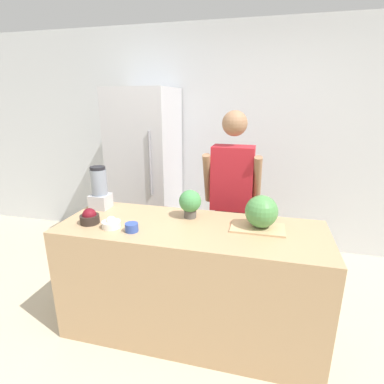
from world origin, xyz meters
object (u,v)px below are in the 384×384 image
at_px(refrigerator, 146,172).
at_px(watermelon, 261,211).
at_px(bowl_cream, 111,223).
at_px(bowl_small_blue, 132,227).
at_px(bowl_cherries, 90,217).
at_px(potted_plant, 190,202).
at_px(person, 231,201).
at_px(blender, 100,189).

distance_m(refrigerator, watermelon, 1.80).
height_order(bowl_cream, bowl_small_blue, bowl_cream).
height_order(bowl_cherries, potted_plant, potted_plant).
height_order(refrigerator, potted_plant, refrigerator).
height_order(person, bowl_cherries, person).
distance_m(watermelon, blender, 1.32).
height_order(bowl_cherries, blender, blender).
xyz_separation_m(person, bowl_cherries, (-0.95, -0.82, 0.06)).
distance_m(refrigerator, person, 1.23).
bearing_deg(blender, watermelon, -4.40).
bearing_deg(bowl_cream, potted_plant, 32.92).
bearing_deg(bowl_cherries, potted_plant, 22.91).
relative_size(bowl_small_blue, potted_plant, 0.42).
bearing_deg(bowl_small_blue, refrigerator, 108.55).
xyz_separation_m(refrigerator, blender, (0.03, -1.08, 0.11)).
bearing_deg(person, blender, -154.26).
bearing_deg(blender, bowl_cherries, -73.81).
relative_size(refrigerator, bowl_cream, 14.23).
bearing_deg(blender, refrigerator, 91.83).
height_order(bowl_cream, blender, blender).
bearing_deg(person, refrigerator, 151.64).
distance_m(refrigerator, bowl_cherries, 1.40).
xyz_separation_m(bowl_cream, potted_plant, (0.50, 0.32, 0.09)).
relative_size(bowl_cherries, bowl_small_blue, 1.52).
xyz_separation_m(bowl_small_blue, potted_plant, (0.33, 0.35, 0.09)).
xyz_separation_m(watermelon, bowl_cream, (-1.04, -0.24, -0.10)).
distance_m(watermelon, bowl_small_blue, 0.91).
xyz_separation_m(person, potted_plant, (-0.26, -0.52, 0.14)).
bearing_deg(refrigerator, bowl_small_blue, -71.45).
xyz_separation_m(person, blender, (-1.04, -0.50, 0.18)).
relative_size(refrigerator, bowl_cherries, 13.55).
xyz_separation_m(refrigerator, potted_plant, (0.82, -1.10, 0.07)).
distance_m(bowl_cream, bowl_small_blue, 0.17).
distance_m(bowl_cherries, blender, 0.35).
height_order(watermelon, potted_plant, watermelon).
bearing_deg(person, potted_plant, -116.39).
distance_m(bowl_small_blue, blender, 0.60).
xyz_separation_m(bowl_cherries, blender, (-0.09, 0.31, 0.12)).
bearing_deg(bowl_small_blue, person, 56.02).
bearing_deg(bowl_cherries, watermelon, 9.77).
bearing_deg(bowl_cherries, blender, 106.19).
relative_size(refrigerator, person, 1.13).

